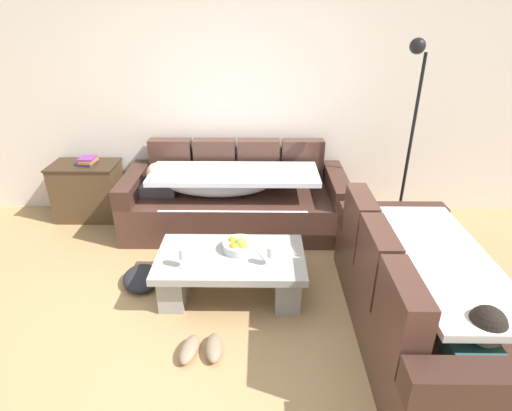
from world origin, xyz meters
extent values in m
plane|color=#A88354|center=(0.00, 0.00, 0.00)|extent=(14.00, 14.00, 0.00)
cube|color=beige|center=(0.00, 2.15, 1.35)|extent=(9.00, 0.10, 2.70)
cube|color=#482C23|center=(0.17, 1.60, 0.21)|extent=(2.31, 0.92, 0.42)
cube|color=#482C23|center=(-0.56, 1.98, 0.65)|extent=(0.46, 0.16, 0.46)
cube|color=#482C23|center=(-0.07, 1.98, 0.65)|extent=(0.46, 0.16, 0.46)
cube|color=#482C23|center=(0.42, 1.98, 0.65)|extent=(0.46, 0.16, 0.46)
cube|color=#482C23|center=(0.90, 1.98, 0.65)|extent=(0.46, 0.16, 0.46)
cube|color=#39231C|center=(-0.89, 1.60, 0.52)|extent=(0.18, 0.92, 0.20)
cube|color=#39231C|center=(1.24, 1.60, 0.52)|extent=(0.18, 0.92, 0.20)
cube|color=#4C4C56|center=(-0.62, 1.59, 0.47)|extent=(0.36, 0.28, 0.11)
sphere|color=beige|center=(-0.62, 1.55, 0.64)|extent=(0.21, 0.21, 0.21)
sphere|color=#CCB793|center=(-0.62, 1.55, 0.67)|extent=(0.20, 0.20, 0.20)
ellipsoid|color=silver|center=(0.00, 1.55, 0.56)|extent=(1.10, 0.44, 0.28)
cube|color=silver|center=(0.17, 1.53, 0.66)|extent=(1.70, 0.60, 0.05)
cube|color=silver|center=(0.17, 1.16, 0.23)|extent=(1.44, 0.04, 0.38)
cube|color=#482C23|center=(1.61, -0.01, 0.21)|extent=(0.92, 1.98, 0.42)
cube|color=#482C23|center=(1.23, -0.55, 0.65)|extent=(0.16, 0.51, 0.46)
cube|color=#482C23|center=(1.23, -0.01, 0.65)|extent=(0.16, 0.51, 0.46)
cube|color=#482C23|center=(1.23, 0.53, 0.65)|extent=(0.16, 0.51, 0.46)
cube|color=#39231C|center=(1.61, -0.91, 0.52)|extent=(0.92, 0.18, 0.20)
cube|color=#39231C|center=(1.61, 0.89, 0.52)|extent=(0.92, 0.18, 0.20)
cube|color=#2D6660|center=(1.62, -0.64, 0.47)|extent=(0.28, 0.36, 0.11)
sphere|color=#936B4C|center=(1.66, -0.64, 0.64)|extent=(0.21, 0.21, 0.21)
sphere|color=black|center=(1.66, -0.64, 0.67)|extent=(0.20, 0.20, 0.20)
ellipsoid|color=silver|center=(1.66, -0.02, 0.56)|extent=(0.44, 1.06, 0.28)
cube|color=silver|center=(1.68, -0.01, 0.66)|extent=(0.60, 1.49, 0.05)
cube|color=silver|center=(2.05, -0.01, 0.23)|extent=(0.04, 1.27, 0.38)
cube|color=#979791|center=(0.20, 0.45, 0.35)|extent=(1.20, 0.68, 0.06)
cube|color=#979791|center=(-0.26, 0.45, 0.16)|extent=(0.20, 0.54, 0.32)
cube|color=#979791|center=(0.66, 0.45, 0.16)|extent=(0.20, 0.54, 0.32)
cylinder|color=silver|center=(0.27, 0.54, 0.42)|extent=(0.28, 0.28, 0.07)
sphere|color=gold|center=(0.29, 0.56, 0.44)|extent=(0.08, 0.08, 0.08)
sphere|color=orange|center=(0.21, 0.58, 0.44)|extent=(0.08, 0.08, 0.08)
sphere|color=gold|center=(0.30, 0.48, 0.44)|extent=(0.08, 0.08, 0.08)
sphere|color=orange|center=(0.22, 0.48, 0.44)|extent=(0.08, 0.08, 0.08)
sphere|color=olive|center=(0.27, 0.54, 0.44)|extent=(0.08, 0.08, 0.08)
cylinder|color=silver|center=(-0.15, 0.29, 0.38)|extent=(0.06, 0.06, 0.01)
cylinder|color=silver|center=(-0.15, 0.29, 0.42)|extent=(0.01, 0.01, 0.07)
cylinder|color=silver|center=(-0.15, 0.29, 0.50)|extent=(0.07, 0.07, 0.08)
cylinder|color=silver|center=(0.52, 0.32, 0.38)|extent=(0.06, 0.06, 0.01)
cylinder|color=silver|center=(0.52, 0.32, 0.42)|extent=(0.01, 0.01, 0.07)
cylinder|color=silver|center=(0.52, 0.32, 0.50)|extent=(0.07, 0.07, 0.08)
cube|color=white|center=(0.57, 0.50, 0.39)|extent=(0.34, 0.30, 0.01)
cube|color=#4B3621|center=(-1.50, 1.85, 0.31)|extent=(0.70, 0.42, 0.62)
cube|color=#342617|center=(-1.50, 1.85, 0.63)|extent=(0.72, 0.44, 0.02)
cube|color=#2D569E|center=(-1.46, 1.85, 0.65)|extent=(0.18, 0.18, 0.02)
cube|color=#B76623|center=(-1.44, 1.85, 0.68)|extent=(0.17, 0.20, 0.03)
cube|color=#72337F|center=(-1.45, 1.85, 0.70)|extent=(0.16, 0.17, 0.03)
cylinder|color=black|center=(1.92, 1.59, 0.01)|extent=(0.28, 0.28, 0.02)
cylinder|color=black|center=(1.92, 1.59, 0.92)|extent=(0.03, 0.03, 1.80)
sphere|color=black|center=(1.80, 1.49, 1.88)|extent=(0.14, 0.14, 0.14)
ellipsoid|color=#8C7259|center=(-0.05, -0.23, 0.04)|extent=(0.17, 0.29, 0.09)
ellipsoid|color=#8C7259|center=(0.12, -0.21, 0.04)|extent=(0.14, 0.28, 0.09)
ellipsoid|color=#232328|center=(-0.59, 0.58, 0.06)|extent=(0.43, 0.48, 0.12)
camera|label=1|loc=(0.44, -2.35, 2.20)|focal=28.83mm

